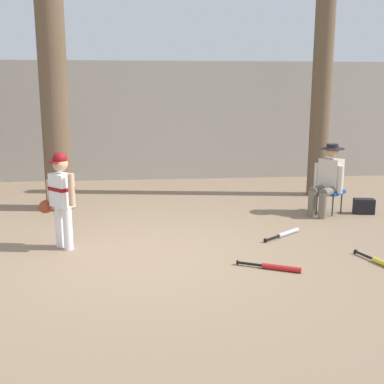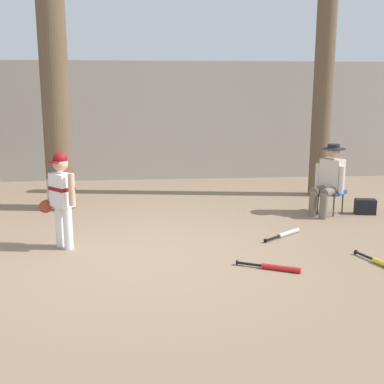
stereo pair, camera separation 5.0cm
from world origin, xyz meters
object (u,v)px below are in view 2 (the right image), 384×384
at_px(folding_stool, 331,193).
at_px(handbag_beside_stool, 365,207).
at_px(seated_spectator, 329,178).
at_px(bat_aluminum_silver, 286,234).
at_px(tree_near_player, 54,75).
at_px(tree_behind_spectator, 325,61).
at_px(young_ballplayer, 61,194).
at_px(bat_red_barrel, 276,268).

relative_size(folding_stool, handbag_beside_stool, 1.66).
bearing_deg(seated_spectator, bat_aluminum_silver, -132.06).
height_order(tree_near_player, seated_spectator, tree_near_player).
relative_size(handbag_beside_stool, bat_aluminum_silver, 0.52).
relative_size(tree_behind_spectator, young_ballplayer, 4.44).
relative_size(tree_behind_spectator, handbag_beside_stool, 17.02).
relative_size(bat_aluminum_silver, bat_red_barrel, 0.90).
distance_m(tree_near_player, folding_stool, 5.14).
height_order(tree_near_player, handbag_beside_stool, tree_near_player).
relative_size(tree_behind_spectator, bat_aluminum_silver, 8.88).
height_order(tree_behind_spectator, folding_stool, tree_behind_spectator).
bearing_deg(tree_behind_spectator, seated_spectator, -103.70).
xyz_separation_m(seated_spectator, bat_red_barrel, (-1.54, -2.48, -0.61)).
bearing_deg(tree_behind_spectator, folding_stool, -101.50).
bearing_deg(folding_stool, bat_aluminum_silver, -132.54).
relative_size(young_ballplayer, bat_aluminum_silver, 2.00).
distance_m(tree_near_player, tree_behind_spectator, 5.04).
xyz_separation_m(tree_near_player, young_ballplayer, (0.41, -2.26, -1.60)).
relative_size(seated_spectator, handbag_beside_stool, 3.53).
relative_size(folding_stool, seated_spectator, 0.47).
distance_m(tree_near_player, seated_spectator, 4.98).
bearing_deg(tree_near_player, seated_spectator, -10.51).
bearing_deg(bat_red_barrel, folding_stool, 57.52).
height_order(tree_behind_spectator, handbag_beside_stool, tree_behind_spectator).
xyz_separation_m(bat_aluminum_silver, bat_red_barrel, (-0.50, -1.32, -0.00)).
xyz_separation_m(folding_stool, seated_spectator, (-0.08, -0.06, 0.28)).
relative_size(tree_near_player, handbag_beside_stool, 15.88).
relative_size(tree_near_player, bat_aluminum_silver, 8.28).
relative_size(tree_near_player, tree_behind_spectator, 0.93).
distance_m(folding_stool, handbag_beside_stool, 0.64).
xyz_separation_m(folding_stool, bat_red_barrel, (-1.62, -2.54, -0.33)).
height_order(seated_spectator, bat_aluminum_silver, seated_spectator).
bearing_deg(bat_red_barrel, handbag_beside_stool, 48.00).
relative_size(folding_stool, bat_red_barrel, 0.77).
distance_m(tree_behind_spectator, bat_aluminum_silver, 4.01).
bearing_deg(handbag_beside_stool, bat_red_barrel, -132.00).
distance_m(handbag_beside_stool, bat_red_barrel, 3.30).
height_order(young_ballplayer, handbag_beside_stool, young_ballplayer).
bearing_deg(young_ballplayer, tree_near_player, 100.40).
xyz_separation_m(tree_near_player, folding_stool, (4.68, -0.79, -1.98)).
bearing_deg(bat_aluminum_silver, tree_near_player, 150.61).
bearing_deg(seated_spectator, young_ballplayer, -161.46).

